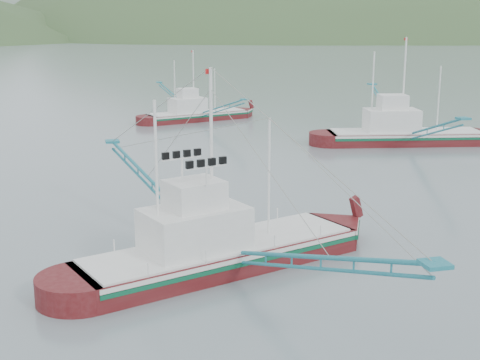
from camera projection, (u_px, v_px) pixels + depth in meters
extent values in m
plane|color=slate|center=(269.00, 268.00, 33.86)|extent=(1200.00, 1200.00, 0.00)
cube|color=#4C0C0E|center=(221.00, 264.00, 33.95)|extent=(15.33, 8.64, 1.98)
cube|color=silver|center=(221.00, 248.00, 33.75)|extent=(15.07, 8.62, 0.22)
cube|color=#0B5233|center=(221.00, 253.00, 33.81)|extent=(15.08, 8.63, 0.22)
cube|color=silver|center=(221.00, 244.00, 33.70)|extent=(14.56, 8.21, 0.12)
cube|color=silver|center=(195.00, 230.00, 32.66)|extent=(5.72, 4.62, 2.18)
cube|color=silver|center=(194.00, 195.00, 32.24)|extent=(3.15, 2.91, 1.39)
cylinder|color=white|center=(211.00, 160.00, 32.39)|extent=(0.16, 0.16, 8.91)
cylinder|color=white|center=(157.00, 182.00, 30.96)|extent=(0.14, 0.14, 7.58)
cylinder|color=white|center=(269.00, 178.00, 34.57)|extent=(0.12, 0.12, 6.24)
cube|color=#4C0C0E|center=(197.00, 119.00, 82.57)|extent=(13.03, 6.73, 1.68)
cube|color=silver|center=(197.00, 113.00, 82.40)|extent=(12.81, 6.73, 0.18)
cube|color=#0B5233|center=(197.00, 115.00, 82.45)|extent=(12.81, 6.74, 0.18)
cube|color=silver|center=(197.00, 112.00, 82.36)|extent=(12.38, 6.40, 0.10)
cube|color=silver|center=(188.00, 105.00, 81.53)|extent=(4.78, 3.75, 1.85)
cube|color=silver|center=(187.00, 93.00, 81.17)|extent=(2.61, 2.38, 1.18)
cylinder|color=white|center=(193.00, 82.00, 81.27)|extent=(0.13, 0.13, 7.56)
cylinder|color=white|center=(175.00, 87.00, 80.16)|extent=(0.12, 0.12, 6.42)
cylinder|color=white|center=(215.00, 90.00, 82.98)|extent=(0.10, 0.10, 5.29)
cube|color=#4C0C0E|center=(406.00, 142.00, 67.19)|extent=(16.00, 6.90, 2.07)
cube|color=silver|center=(406.00, 133.00, 66.98)|extent=(15.71, 6.93, 0.23)
cube|color=#0B5233|center=(406.00, 136.00, 67.04)|extent=(15.72, 6.95, 0.23)
cube|color=silver|center=(406.00, 131.00, 66.93)|extent=(15.20, 6.56, 0.12)
cube|color=silver|center=(392.00, 121.00, 66.58)|extent=(5.69, 4.20, 2.27)
cube|color=silver|center=(393.00, 102.00, 66.13)|extent=(3.06, 2.73, 1.45)
cylinder|color=white|center=(404.00, 85.00, 65.81)|extent=(0.17, 0.17, 9.30)
cylinder|color=white|center=(373.00, 92.00, 65.78)|extent=(0.14, 0.14, 7.91)
cylinder|color=white|center=(439.00, 99.00, 66.36)|extent=(0.12, 0.12, 6.51)
ellipsoid|color=#36522A|center=(413.00, 35.00, 496.07)|extent=(684.00, 432.00, 306.00)
ellipsoid|color=slate|center=(115.00, 32.00, 568.47)|extent=(960.00, 400.00, 240.00)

